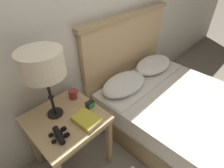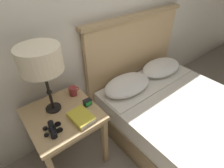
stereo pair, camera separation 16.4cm
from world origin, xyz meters
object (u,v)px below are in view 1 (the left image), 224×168
bed (180,112)px  book_on_nightstand (86,120)px  table_lamp (42,65)px  coffee_mug (73,94)px  nightstand (67,125)px  alarm_clock (90,104)px  binoculars_pair (59,135)px

bed → book_on_nightstand: (-1.03, 0.38, 0.40)m
table_lamp → coffee_mug: table_lamp is taller
nightstand → bed: bed is taller
book_on_nightstand → alarm_clock: 0.17m
binoculars_pair → coffee_mug: (0.33, 0.29, 0.02)m
nightstand → binoculars_pair: 0.22m
book_on_nightstand → alarm_clock: (0.13, 0.11, 0.01)m
binoculars_pair → coffee_mug: bearing=40.6°
book_on_nightstand → bed: bearing=-20.2°
coffee_mug → alarm_clock: (0.03, -0.21, -0.01)m
nightstand → alarm_clock: 0.26m
table_lamp → book_on_nightstand: table_lamp is taller
bed → table_lamp: size_ratio=3.26×
bed → book_on_nightstand: bearing=159.8°
binoculars_pair → coffee_mug: 0.44m
table_lamp → binoculars_pair: table_lamp is taller
table_lamp → alarm_clock: (0.26, -0.15, -0.45)m
table_lamp → binoculars_pair: bearing=-114.9°
coffee_mug → alarm_clock: 0.21m
book_on_nightstand → coffee_mug: 0.33m
bed → alarm_clock: bed is taller
nightstand → bed: 1.28m
book_on_nightstand → coffee_mug: (0.10, 0.32, 0.02)m
binoculars_pair → alarm_clock: bearing=12.2°
nightstand → alarm_clock: (0.23, -0.05, 0.12)m
bed → table_lamp: 1.57m
alarm_clock → table_lamp: bearing=150.0°
table_lamp → bed: bearing=-28.8°
nightstand → table_lamp: 0.57m
alarm_clock → binoculars_pair: bearing=-167.8°
bed → alarm_clock: 1.10m
table_lamp → coffee_mug: bearing=14.8°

